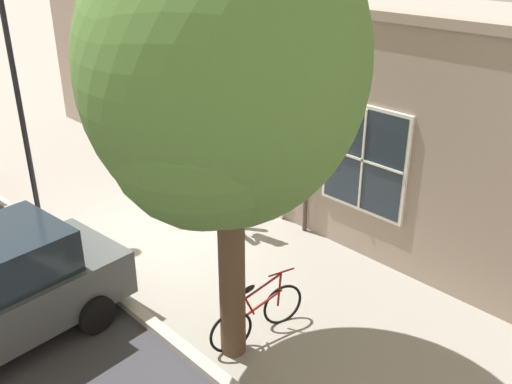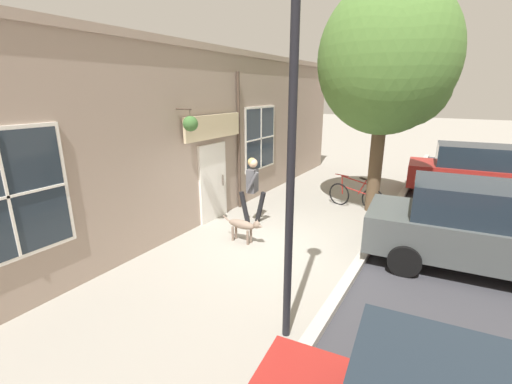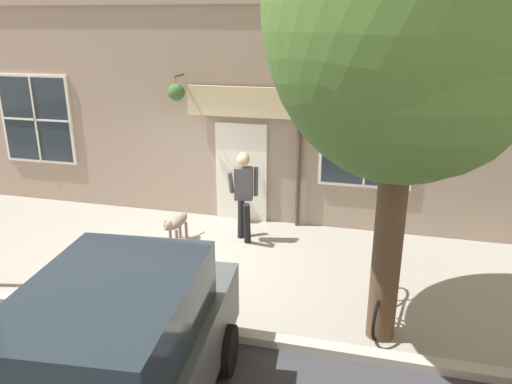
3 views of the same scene
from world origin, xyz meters
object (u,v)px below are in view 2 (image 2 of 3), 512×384
object	(u,v)px
dog_on_leash	(244,225)
leaning_bicycle	(355,195)
street_tree_by_curb	(390,65)
parked_car_mid_block	(481,228)
pedestrian_walking	(252,184)
street_lamp	(293,96)
parked_car_far_end	(478,172)

from	to	relation	value
dog_on_leash	leaning_bicycle	size ratio (longest dim) A/B	0.65
street_tree_by_curb	leaning_bicycle	xyz separation A→B (m)	(-0.61, -0.03, -3.72)
street_tree_by_curb	leaning_bicycle	distance (m)	3.77
street_tree_by_curb	parked_car_mid_block	size ratio (longest dim) A/B	1.41
street_tree_by_curb	pedestrian_walking	bearing A→B (deg)	-134.64
street_tree_by_curb	parked_car_mid_block	world-z (taller)	street_tree_by_curb
street_tree_by_curb	parked_car_mid_block	bearing A→B (deg)	-46.15
street_lamp	leaning_bicycle	bearing A→B (deg)	96.48
dog_on_leash	leaning_bicycle	xyz separation A→B (m)	(1.56, 3.86, -0.04)
dog_on_leash	street_tree_by_curb	distance (m)	5.77
dog_on_leash	parked_car_mid_block	xyz separation A→B (m)	(4.65, 1.29, 0.46)
pedestrian_walking	street_lamp	distance (m)	5.06
leaning_bicycle	street_tree_by_curb	bearing A→B (deg)	2.64
parked_car_mid_block	parked_car_far_end	xyz separation A→B (m)	(0.05, 5.60, 0.00)
street_tree_by_curb	parked_car_far_end	distance (m)	5.09
dog_on_leash	parked_car_far_end	xyz separation A→B (m)	(4.70, 6.90, 0.46)
pedestrian_walking	parked_car_mid_block	xyz separation A→B (m)	(5.14, 0.09, -0.20)
dog_on_leash	street_tree_by_curb	world-z (taller)	street_tree_by_curb
leaning_bicycle	parked_car_far_end	world-z (taller)	parked_car_far_end
dog_on_leash	street_tree_by_curb	size ratio (longest dim) A/B	0.18
parked_car_mid_block	street_lamp	size ratio (longest dim) A/B	0.85
pedestrian_walking	parked_car_far_end	xyz separation A→B (m)	(5.19, 5.70, -0.20)
dog_on_leash	parked_car_mid_block	world-z (taller)	parked_car_mid_block
pedestrian_walking	parked_car_mid_block	size ratio (longest dim) A/B	0.40
pedestrian_walking	parked_car_far_end	size ratio (longest dim) A/B	0.40
street_lamp	parked_car_far_end	bearing A→B (deg)	75.25
leaning_bicycle	street_lamp	xyz separation A→B (m)	(0.71, -6.23, 3.00)
street_tree_by_curb	parked_car_far_end	xyz separation A→B (m)	(2.54, 3.01, -3.22)
dog_on_leash	parked_car_far_end	distance (m)	8.36
street_tree_by_curb	leaning_bicycle	world-z (taller)	street_tree_by_curb
dog_on_leash	leaning_bicycle	distance (m)	4.16
pedestrian_walking	street_lamp	world-z (taller)	street_lamp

